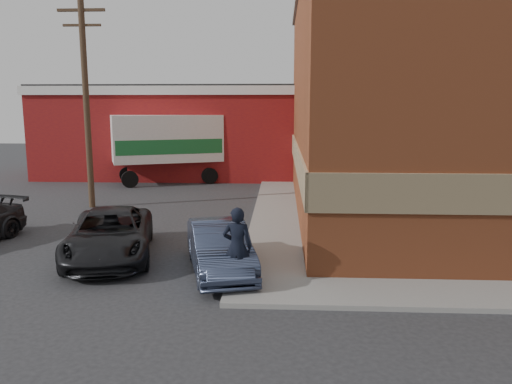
% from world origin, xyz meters
% --- Properties ---
extents(ground, '(90.00, 90.00, 0.00)m').
position_xyz_m(ground, '(0.00, 0.00, 0.00)').
color(ground, '#28282B').
rests_on(ground, ground).
extents(brick_building, '(14.25, 18.25, 9.36)m').
position_xyz_m(brick_building, '(8.50, 9.00, 4.68)').
color(brick_building, '#AD522C').
rests_on(brick_building, ground).
extents(sidewalk_west, '(1.80, 18.00, 0.12)m').
position_xyz_m(sidewalk_west, '(0.60, 9.00, 0.06)').
color(sidewalk_west, gray).
rests_on(sidewalk_west, ground).
extents(warehouse, '(16.30, 8.30, 5.60)m').
position_xyz_m(warehouse, '(-6.00, 20.00, 2.81)').
color(warehouse, maroon).
rests_on(warehouse, ground).
extents(utility_pole, '(2.00, 0.26, 9.00)m').
position_xyz_m(utility_pole, '(-7.50, 9.00, 4.75)').
color(utility_pole, '#4D3626').
rests_on(utility_pole, ground).
extents(man, '(0.74, 0.52, 1.94)m').
position_xyz_m(man, '(-0.20, -0.71, 1.09)').
color(man, black).
rests_on(man, sidewalk_south).
extents(sedan, '(2.46, 4.36, 1.36)m').
position_xyz_m(sedan, '(-0.80, 0.63, 0.68)').
color(sedan, '#333C55').
rests_on(sedan, ground).
extents(suv_a, '(3.39, 5.42, 1.40)m').
position_xyz_m(suv_a, '(-4.16, 1.74, 0.70)').
color(suv_a, black).
rests_on(suv_a, ground).
extents(box_truck, '(8.17, 4.99, 3.88)m').
position_xyz_m(box_truck, '(-4.99, 16.27, 2.24)').
color(box_truck, white).
rests_on(box_truck, ground).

